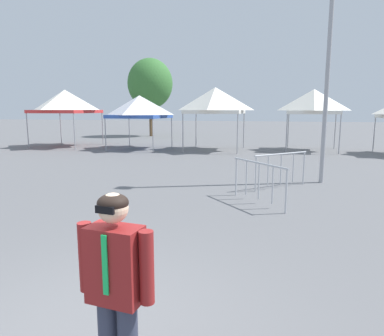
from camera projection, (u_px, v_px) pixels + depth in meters
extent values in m
plane|color=slate|center=(87.00, 333.00, 3.78)|extent=(140.00, 140.00, 0.00)
cylinder|color=#9E9EA3|center=(27.00, 129.00, 21.62)|extent=(0.06, 0.06, 2.36)
cylinder|color=#9E9EA3|center=(74.00, 130.00, 20.76)|extent=(0.06, 0.06, 2.36)
cylinder|color=#9E9EA3|center=(61.00, 127.00, 24.77)|extent=(0.06, 0.06, 2.36)
cylinder|color=#9E9EA3|center=(103.00, 127.00, 23.91)|extent=(0.06, 0.06, 2.36)
pyramid|color=white|center=(65.00, 100.00, 22.46)|extent=(3.57, 3.57, 1.28)
cube|color=red|center=(66.00, 111.00, 22.58)|extent=(3.54, 3.54, 0.20)
cylinder|color=#9E9EA3|center=(105.00, 133.00, 20.39)|extent=(0.06, 0.06, 2.07)
cylinder|color=#9E9EA3|center=(153.00, 134.00, 19.51)|extent=(0.06, 0.06, 2.07)
cylinder|color=#9E9EA3|center=(129.00, 130.00, 23.22)|extent=(0.06, 0.06, 2.07)
cylinder|color=#9E9EA3|center=(172.00, 131.00, 22.35)|extent=(0.06, 0.06, 2.07)
pyramid|color=white|center=(139.00, 105.00, 21.10)|extent=(3.34, 3.34, 1.15)
cube|color=#3359B2|center=(140.00, 116.00, 21.21)|extent=(3.31, 3.31, 0.20)
cylinder|color=#9E9EA3|center=(183.00, 131.00, 19.55)|extent=(0.06, 0.06, 2.35)
cylinder|color=#9E9EA3|center=(237.00, 132.00, 18.79)|extent=(0.06, 0.06, 2.35)
cylinder|color=#9E9EA3|center=(196.00, 129.00, 22.47)|extent=(0.06, 0.06, 2.35)
cylinder|color=#9E9EA3|center=(244.00, 129.00, 21.71)|extent=(0.06, 0.06, 2.35)
pyramid|color=white|center=(215.00, 99.00, 20.33)|extent=(3.26, 3.26, 1.31)
cube|color=white|center=(215.00, 112.00, 20.45)|extent=(3.23, 3.23, 0.20)
cylinder|color=#9E9EA3|center=(287.00, 132.00, 19.51)|extent=(0.06, 0.06, 2.33)
cylinder|color=#9E9EA3|center=(340.00, 133.00, 18.71)|extent=(0.06, 0.06, 2.33)
cylinder|color=#9E9EA3|center=(288.00, 129.00, 22.12)|extent=(0.06, 0.06, 2.33)
cylinder|color=#9E9EA3|center=(335.00, 130.00, 21.32)|extent=(0.06, 0.06, 2.33)
pyramid|color=white|center=(314.00, 100.00, 20.12)|extent=(3.06, 3.06, 1.21)
cube|color=white|center=(313.00, 112.00, 20.24)|extent=(3.03, 3.03, 0.20)
cylinder|color=#9E9EA3|center=(374.00, 133.00, 19.96)|extent=(0.06, 0.06, 2.14)
cube|color=maroon|center=(115.00, 264.00, 2.67)|extent=(0.45, 0.29, 0.60)
cylinder|color=maroon|center=(86.00, 257.00, 2.76)|extent=(0.11, 0.11, 0.56)
cylinder|color=maroon|center=(147.00, 268.00, 2.57)|extent=(0.11, 0.11, 0.56)
sphere|color=beige|center=(113.00, 208.00, 2.59)|extent=(0.23, 0.23, 0.23)
ellipsoid|color=black|center=(113.00, 203.00, 2.59)|extent=(0.23, 0.23, 0.14)
cube|color=black|center=(105.00, 210.00, 2.49)|extent=(0.15, 0.04, 0.06)
cube|color=#19BF59|center=(105.00, 265.00, 2.54)|extent=(0.05, 0.02, 0.46)
cylinder|color=#9E9EA3|center=(329.00, 52.00, 10.89)|extent=(0.14, 0.14, 8.28)
cylinder|color=brown|center=(151.00, 119.00, 31.47)|extent=(0.28, 0.28, 3.06)
ellipsoid|color=#387233|center=(150.00, 84.00, 30.96)|extent=(3.97, 3.97, 4.37)
cylinder|color=#B7BABF|center=(259.00, 163.00, 8.82)|extent=(1.43, 1.60, 0.05)
cylinder|color=#B7BABF|center=(286.00, 191.00, 8.04)|extent=(0.04, 0.04, 1.05)
cylinder|color=#B7BABF|center=(236.00, 177.00, 9.78)|extent=(0.04, 0.04, 1.05)
cylinder|color=#B7BABF|center=(273.00, 185.00, 8.44)|extent=(0.04, 0.04, 0.92)
cylinder|color=#B7BABF|center=(259.00, 181.00, 8.90)|extent=(0.04, 0.04, 0.92)
cylinder|color=#B7BABF|center=(246.00, 178.00, 9.36)|extent=(0.04, 0.04, 0.92)
cylinder|color=#B7BABF|center=(282.00, 154.00, 10.64)|extent=(1.54, 1.50, 0.05)
cylinder|color=#B7BABF|center=(304.00, 168.00, 11.23)|extent=(0.04, 0.04, 1.05)
cylinder|color=#B7BABF|center=(256.00, 174.00, 10.23)|extent=(0.04, 0.04, 1.05)
cylinder|color=#B7BABF|center=(293.00, 168.00, 10.98)|extent=(0.04, 0.04, 0.92)
cylinder|color=#B7BABF|center=(281.00, 169.00, 10.72)|extent=(0.04, 0.04, 0.92)
cylinder|color=#B7BABF|center=(268.00, 171.00, 10.46)|extent=(0.04, 0.04, 0.92)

